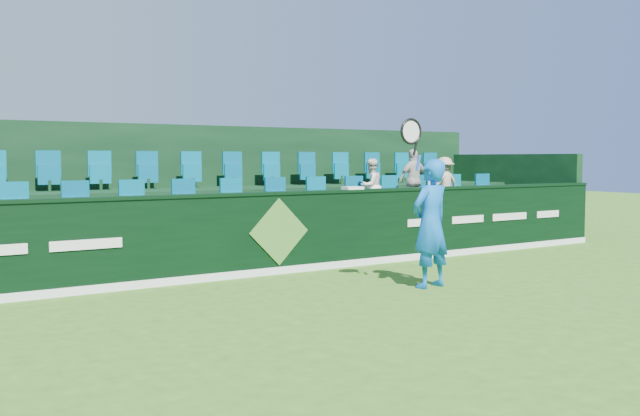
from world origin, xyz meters
TOP-DOWN VIEW (x-y plane):
  - ground at (0.00, 0.00)m, footprint 60.00×60.00m
  - sponsor_hoarding at (0.00, 4.00)m, footprint 16.00×0.25m
  - stand_tier_front at (0.00, 5.10)m, footprint 16.00×2.00m
  - stand_tier_back at (0.00, 7.00)m, footprint 16.00×1.80m
  - stand_rear at (0.00, 7.44)m, footprint 16.00×4.10m
  - seat_row_front at (0.00, 5.50)m, footprint 13.50×0.50m
  - seat_row_back at (0.00, 7.30)m, footprint 13.50×0.50m
  - tennis_player at (1.25, 1.64)m, footprint 1.08×0.54m
  - spectator_left at (2.84, 5.12)m, footprint 0.59×0.49m
  - spectator_middle at (3.96, 5.12)m, footprint 0.77×0.35m
  - spectator_right at (4.83, 5.12)m, footprint 0.75×0.46m
  - towel at (1.57, 4.00)m, footprint 0.34×0.22m
  - drinks_bottle at (3.38, 4.00)m, footprint 0.07×0.07m

SIDE VIEW (x-z plane):
  - ground at x=0.00m, z-range 0.00..0.00m
  - stand_tier_front at x=0.00m, z-range 0.00..0.80m
  - stand_tier_back at x=0.00m, z-range 0.00..1.30m
  - sponsor_hoarding at x=0.00m, z-range 0.00..1.35m
  - tennis_player at x=1.25m, z-range -0.30..2.21m
  - seat_row_front at x=0.00m, z-range 0.80..1.40m
  - stand_rear at x=0.00m, z-range -0.08..2.52m
  - spectator_left at x=2.84m, z-range 0.80..1.89m
  - spectator_right at x=4.83m, z-range 0.80..1.92m
  - towel at x=1.57m, z-range 1.35..1.40m
  - spectator_middle at x=3.96m, z-range 0.80..2.09m
  - drinks_bottle at x=3.38m, z-range 1.35..1.58m
  - seat_row_back at x=0.00m, z-range 1.30..1.90m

